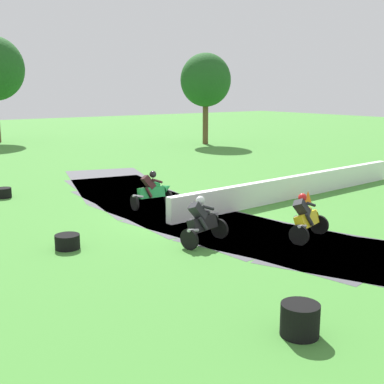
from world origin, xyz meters
The scene contains 11 objects.
ground_plane centered at (0.00, 0.00, 0.00)m, with size 120.00×120.00×0.00m, color #428433.
track_asphalt centered at (0.68, 0.05, 0.00)m, with size 7.70×24.26×0.01m.
safety_barrier centered at (5.44, 0.40, 0.45)m, with size 0.30×13.12×0.90m, color white.
motorcycle_lead_green centered at (-0.28, 2.25, 0.66)m, with size 1.70×0.82×1.43m.
motorcycle_chase_black centered at (-1.35, -2.32, 0.64)m, with size 1.68×1.10×1.43m.
motorcycle_trailing_yellow centered at (1.41, -3.75, 0.63)m, with size 1.67×1.17×1.42m.
tire_stack_near centered at (-4.31, 7.33, 0.20)m, with size 0.64×0.64×0.40m.
tire_stack_mid_a centered at (-4.79, -0.58, 0.20)m, with size 0.69×0.69×0.40m.
tire_stack_mid_b centered at (-3.35, -7.84, 0.30)m, with size 0.71×0.71×0.60m.
traffic_cone centered at (5.16, -0.47, 0.22)m, with size 0.28×0.28×0.44m, color orange.
tree_far_left centered at (14.63, 18.65, 4.97)m, with size 3.94×3.94×7.07m.
Camera 1 is at (-9.87, -13.57, 4.39)m, focal length 47.45 mm.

